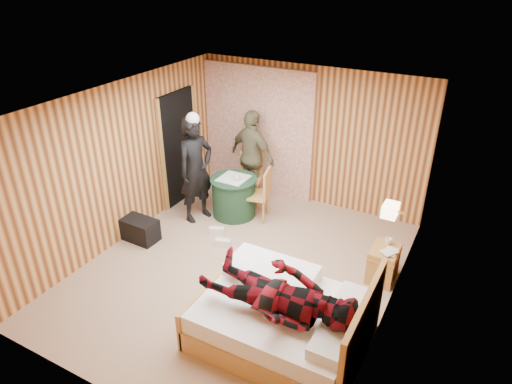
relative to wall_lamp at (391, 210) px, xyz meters
The scene contains 23 objects.
floor 2.36m from the wall_lamp, 166.83° to the right, with size 4.20×5.00×0.01m, color tan.
ceiling 2.31m from the wall_lamp, 166.83° to the right, with size 4.20×5.00×0.01m, color silver.
wall_back 2.81m from the wall_lamp, 133.17° to the left, with size 4.20×0.02×2.50m, color #E8A559.
wall_left 4.05m from the wall_lamp, behind, with size 0.02×5.00×2.50m, color #E8A559.
wall_right 0.49m from the wall_lamp, 68.55° to the right, with size 0.02×5.00×2.50m, color #E8A559.
curtain 3.53m from the wall_lamp, 145.89° to the left, with size 2.20×0.08×2.40m, color #EFE8CF.
doorway 4.10m from the wall_lamp, 166.59° to the left, with size 0.06×0.90×2.05m, color black.
wall_lamp is the anchor object (origin of this frame).
bed 1.86m from the wall_lamp, 120.37° to the right, with size 1.95×1.50×1.03m.
nightstand 1.09m from the wall_lamp, 97.30° to the left, with size 0.38×0.52×0.50m.
round_table 3.10m from the wall_lamp, 162.36° to the left, with size 0.81×0.81×0.72m.
chair_far 3.32m from the wall_lamp, 151.55° to the left, with size 0.52×0.52×0.93m.
chair_near 2.65m from the wall_lamp, 157.02° to the left, with size 0.51×0.51×0.94m.
duffel_bag 3.97m from the wall_lamp, behind, with size 0.65×0.35×0.37m, color black.
sneaker_left 3.03m from the wall_lamp, behind, with size 0.24×0.10×0.11m, color silver.
sneaker_right 2.77m from the wall_lamp, behind, with size 0.25×0.10×0.11m, color silver.
woman_standing 3.37m from the wall_lamp, behind, with size 0.67×0.44×1.83m, color black.
man_at_table 3.26m from the wall_lamp, 150.81° to the left, with size 1.01×0.42×1.72m, color #696646.
man_on_bed 1.80m from the wall_lamp, 116.03° to the right, with size 1.77×0.67×0.86m, color maroon.
book_lower 0.84m from the wall_lamp, 98.55° to the left, with size 0.17×0.22×0.02m, color silver.
book_upper 0.82m from the wall_lamp, 98.55° to the left, with size 0.16×0.22×0.02m, color silver.
cup_nightstand 0.89m from the wall_lamp, 95.28° to the left, with size 0.10×0.10×0.09m, color silver.
cup_table 2.90m from the wall_lamp, 162.71° to the left, with size 0.12×0.12×0.10m, color silver.
Camera 1 is at (2.78, -4.66, 4.11)m, focal length 32.00 mm.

